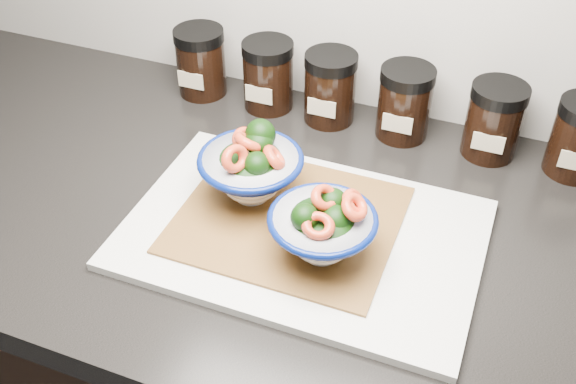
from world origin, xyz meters
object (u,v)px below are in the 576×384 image
at_px(spice_jar_a, 201,62).
at_px(spice_jar_d, 405,103).
at_px(spice_jar_b, 268,75).
at_px(spice_jar_c, 330,88).
at_px(bowl_left, 252,168).
at_px(cutting_board, 303,234).
at_px(spice_jar_e, 494,120).
at_px(bowl_right, 323,228).

distance_m(spice_jar_a, spice_jar_d, 0.34).
relative_size(spice_jar_b, spice_jar_c, 1.00).
bearing_deg(bowl_left, spice_jar_d, 57.76).
relative_size(bowl_left, spice_jar_b, 1.24).
bearing_deg(cutting_board, bowl_left, 155.63).
relative_size(spice_jar_a, spice_jar_e, 1.00).
bearing_deg(spice_jar_d, bowl_left, -122.24).
bearing_deg(spice_jar_c, spice_jar_d, 0.00).
height_order(spice_jar_d, spice_jar_e, same).
bearing_deg(spice_jar_c, spice_jar_e, 0.00).
bearing_deg(spice_jar_c, bowl_left, -97.24).
height_order(bowl_left, spice_jar_e, bowl_left).
bearing_deg(spice_jar_e, bowl_left, -140.05).
relative_size(bowl_left, spice_jar_c, 1.24).
xyz_separation_m(spice_jar_c, spice_jar_d, (0.12, 0.00, 0.00)).
xyz_separation_m(bowl_right, spice_jar_c, (-0.09, 0.31, -0.00)).
xyz_separation_m(cutting_board, spice_jar_e, (0.19, 0.27, 0.05)).
relative_size(cutting_board, spice_jar_e, 3.98).
relative_size(bowl_left, spice_jar_d, 1.24).
height_order(bowl_right, spice_jar_d, bowl_right).
xyz_separation_m(bowl_left, spice_jar_c, (0.03, 0.23, -0.00)).
bearing_deg(spice_jar_a, cutting_board, -44.26).
height_order(cutting_board, bowl_left, bowl_left).
bearing_deg(bowl_left, cutting_board, -24.37).
xyz_separation_m(bowl_right, spice_jar_d, (0.02, 0.31, -0.00)).
xyz_separation_m(cutting_board, spice_jar_c, (-0.06, 0.27, 0.05)).
height_order(cutting_board, spice_jar_c, spice_jar_c).
height_order(bowl_left, spice_jar_d, bowl_left).
bearing_deg(bowl_right, spice_jar_b, 122.94).
bearing_deg(spice_jar_a, bowl_left, -50.38).
bearing_deg(spice_jar_b, cutting_board, -59.51).
distance_m(spice_jar_a, spice_jar_e, 0.47).
height_order(cutting_board, spice_jar_b, spice_jar_b).
bearing_deg(bowl_left, spice_jar_e, 39.95).
xyz_separation_m(spice_jar_c, spice_jar_e, (0.25, 0.00, 0.00)).
bearing_deg(spice_jar_a, spice_jar_c, 0.00).
distance_m(spice_jar_b, spice_jar_d, 0.22).
xyz_separation_m(bowl_right, spice_jar_e, (0.16, 0.31, -0.00)).
bearing_deg(bowl_right, bowl_left, 149.97).
distance_m(bowl_left, spice_jar_b, 0.25).
bearing_deg(spice_jar_c, bowl_right, -72.88).
xyz_separation_m(bowl_left, bowl_right, (0.12, -0.07, -0.00)).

